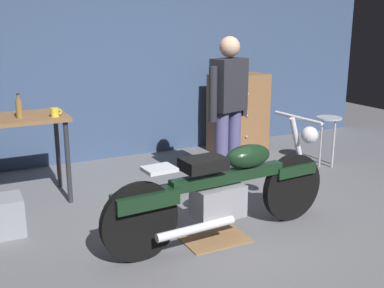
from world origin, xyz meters
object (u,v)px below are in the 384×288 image
(motorcycle, at_px, (225,188))
(person_standing, at_px, (228,106))
(shop_stool, at_px, (329,128))
(bottle, at_px, (19,108))
(wooden_dresser, at_px, (238,113))
(mug_yellow_tall, at_px, (55,112))

(motorcycle, distance_m, person_standing, 1.38)
(shop_stool, xyz_separation_m, bottle, (-3.67, 0.37, 0.50))
(wooden_dresser, distance_m, mug_yellow_tall, 2.88)
(shop_stool, bearing_deg, mug_yellow_tall, 175.26)
(motorcycle, xyz_separation_m, wooden_dresser, (1.62, 2.37, 0.10))
(shop_stool, height_order, wooden_dresser, wooden_dresser)
(mug_yellow_tall, height_order, bottle, bottle)
(motorcycle, height_order, person_standing, person_standing)
(person_standing, relative_size, mug_yellow_tall, 14.87)
(shop_stool, distance_m, wooden_dresser, 1.32)
(person_standing, height_order, wooden_dresser, person_standing)
(shop_stool, bearing_deg, bottle, 174.20)
(motorcycle, bearing_deg, mug_yellow_tall, 122.85)
(shop_stool, distance_m, mug_yellow_tall, 3.39)
(mug_yellow_tall, relative_size, bottle, 0.47)
(shop_stool, relative_size, wooden_dresser, 0.58)
(shop_stool, height_order, bottle, bottle)
(mug_yellow_tall, xyz_separation_m, bottle, (-0.32, 0.09, 0.05))
(person_standing, distance_m, shop_stool, 1.63)
(wooden_dresser, height_order, bottle, bottle)
(wooden_dresser, bearing_deg, mug_yellow_tall, -162.08)
(bottle, bearing_deg, motorcycle, -48.21)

